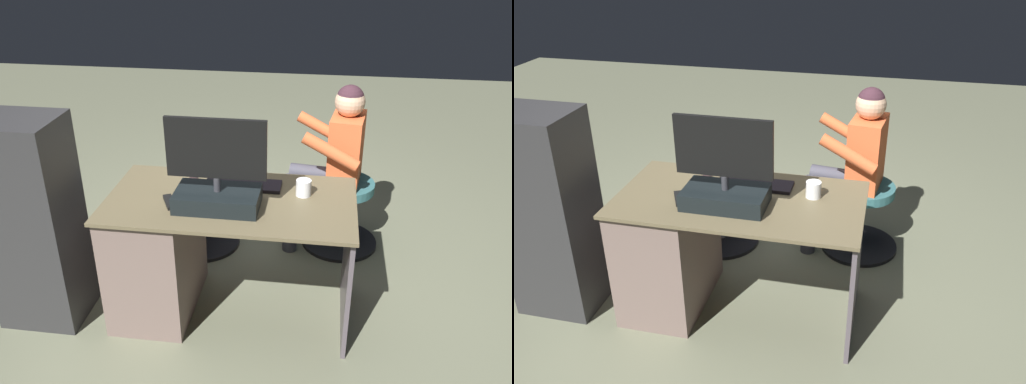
# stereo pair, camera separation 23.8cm
# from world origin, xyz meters

# --- Properties ---
(ground_plane) EXTENTS (10.00, 10.00, 0.00)m
(ground_plane) POSITION_xyz_m (0.00, 0.00, 0.00)
(ground_plane) COLOR #6C7057
(desk) EXTENTS (1.31, 0.70, 0.73)m
(desk) POSITION_xyz_m (0.35, 0.39, 0.39)
(desk) COLOR brown
(desk) RESTS_ON ground_plane
(monitor) EXTENTS (0.50, 0.25, 0.47)m
(monitor) POSITION_xyz_m (0.05, 0.48, 0.86)
(monitor) COLOR black
(monitor) RESTS_ON desk
(keyboard) EXTENTS (0.42, 0.14, 0.02)m
(keyboard) POSITION_xyz_m (-0.04, 0.24, 0.74)
(keyboard) COLOR black
(keyboard) RESTS_ON desk
(computer_mouse) EXTENTS (0.06, 0.10, 0.04)m
(computer_mouse) POSITION_xyz_m (0.24, 0.24, 0.75)
(computer_mouse) COLOR #2F2121
(computer_mouse) RESTS_ON desk
(cup) EXTENTS (0.08, 0.08, 0.09)m
(cup) POSITION_xyz_m (-0.38, 0.29, 0.78)
(cup) COLOR white
(cup) RESTS_ON desk
(tv_remote) EXTENTS (0.11, 0.15, 0.02)m
(tv_remote) POSITION_xyz_m (0.31, 0.49, 0.74)
(tv_remote) COLOR black
(tv_remote) RESTS_ON desk
(office_chair_teddy) EXTENTS (0.53, 0.53, 0.48)m
(office_chair_teddy) POSITION_xyz_m (0.34, -0.30, 0.26)
(office_chair_teddy) COLOR black
(office_chair_teddy) RESTS_ON ground_plane
(teddy_bear) EXTENTS (0.21, 0.21, 0.31)m
(teddy_bear) POSITION_xyz_m (0.34, -0.31, 0.62)
(teddy_bear) COLOR #C5B687
(teddy_bear) RESTS_ON office_chair_teddy
(visitor_chair) EXTENTS (0.52, 0.52, 0.48)m
(visitor_chair) POSITION_xyz_m (-0.61, -0.43, 0.27)
(visitor_chair) COLOR black
(visitor_chair) RESTS_ON ground_plane
(person) EXTENTS (0.53, 0.52, 1.14)m
(person) POSITION_xyz_m (-0.53, -0.42, 0.68)
(person) COLOR #E06032
(person) RESTS_ON ground_plane
(equipment_rack) EXTENTS (0.44, 0.36, 1.19)m
(equipment_rack) POSITION_xyz_m (1.05, 0.56, 0.59)
(equipment_rack) COLOR #2C2C2D
(equipment_rack) RESTS_ON ground_plane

